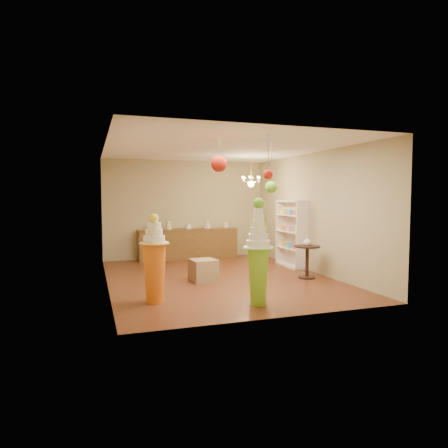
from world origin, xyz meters
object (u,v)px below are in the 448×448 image
object	(u,v)px
pedestal_green	(258,262)
sideboard	(188,243)
pedestal_orange	(154,265)
round_table	(307,257)

from	to	relation	value
pedestal_green	sideboard	size ratio (longest dim) A/B	0.62
pedestal_green	pedestal_orange	distance (m)	1.86
pedestal_green	round_table	size ratio (longest dim) A/B	2.46
pedestal_orange	sideboard	xyz separation A→B (m)	(1.75, 4.68, -0.20)
pedestal_orange	round_table	size ratio (longest dim) A/B	2.10
pedestal_orange	sideboard	world-z (taller)	pedestal_orange
round_table	pedestal_orange	bearing A→B (deg)	-164.79
pedestal_green	sideboard	world-z (taller)	pedestal_green
pedestal_orange	sideboard	size ratio (longest dim) A/B	0.53
pedestal_green	round_table	world-z (taller)	pedestal_green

